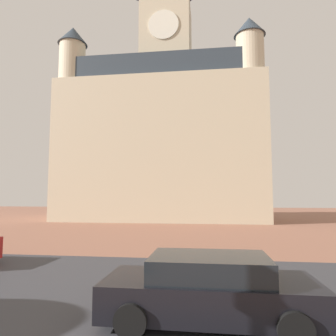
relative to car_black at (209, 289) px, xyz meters
name	(u,v)px	position (x,y,z in m)	size (l,w,h in m)	color
ground_plane	(167,274)	(-1.41, 3.72, -0.67)	(120.00, 120.00, 0.00)	#93604C
street_asphalt_strip	(159,291)	(-1.41, 1.93, -0.67)	(120.00, 8.75, 0.00)	#38383D
landmark_building	(163,134)	(-5.00, 27.30, 9.05)	(22.32, 10.63, 29.61)	beige
car_black	(209,289)	(0.00, 0.00, 0.00)	(4.48, 2.09, 1.38)	black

